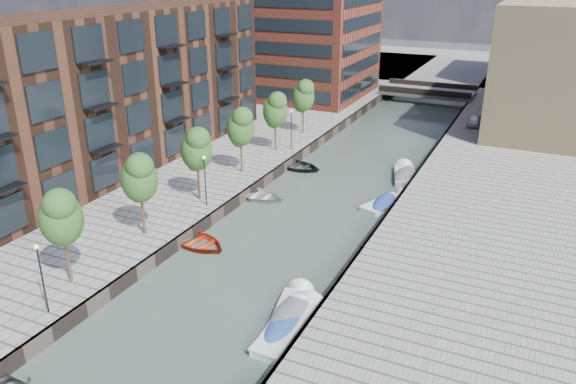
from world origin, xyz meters
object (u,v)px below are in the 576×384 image
Objects in this scene: sloop_4 at (297,169)px; motorboat_4 at (404,174)px; bridge at (428,92)px; tree_3 at (197,148)px; sloop_2 at (197,245)px; motorboat_2 at (295,325)px; tree_2 at (139,176)px; car at (474,120)px; sloop_3 at (257,198)px; motorboat_0 at (286,324)px; motorboat_1 at (292,310)px; tree_5 at (275,109)px; motorboat_3 at (387,203)px; tree_4 at (241,126)px; tree_1 at (61,215)px; tree_6 at (303,95)px.

motorboat_4 is at bearing -69.52° from sloop_4.
tree_3 reaches higher than bridge.
sloop_2 is 0.88× the size of motorboat_2.
tree_3 is at bearing 140.27° from motorboat_2.
tree_2 reaches higher than car.
sloop_2 is 1.02× the size of sloop_3.
sloop_4 is 25.87m from motorboat_0.
tree_3 is 1.03× the size of motorboat_2.
sloop_2 is 0.94× the size of motorboat_1.
tree_5 is 1.03× the size of motorboat_2.
motorboat_3 is (0.46, 18.90, 0.00)m from motorboat_0.
tree_2 is 43.08m from car.
tree_4 is 1.15× the size of sloop_4.
tree_1 is 14.40m from motorboat_1.
tree_5 is 20.37m from sloop_2.
motorboat_4 is (0.34, 24.83, 0.01)m from motorboat_1.
tree_4 is at bearing 125.44° from motorboat_0.
tree_6 is 10.60m from sloop_4.
tree_3 is at bearing 90.00° from tree_1.
motorboat_1 is at bearing -96.74° from car.
tree_6 reaches higher than bridge.
tree_3 and tree_6 have the same top height.
motorboat_0 is at bearing 10.86° from tree_1.
tree_1 is 1.00× the size of tree_2.
tree_2 is 1.20× the size of sloop_3.
motorboat_3 is (13.61, -6.58, -5.11)m from tree_5.
motorboat_4 is 1.53× the size of car.
tree_1 and tree_4 have the same top height.
motorboat_4 is at bearing 89.80° from motorboat_0.
tree_5 is 1.15× the size of sloop_4.
tree_4 reaches higher than motorboat_2.
motorboat_3 is at bearing -26.12° from sloop_2.
tree_6 reaches higher than sloop_4.
tree_1 reaches higher than motorboat_3.
tree_1 reaches higher than motorboat_0.
motorboat_0 is at bearing -91.40° from motorboat_3.
sloop_2 is 0.98× the size of sloop_4.
motorboat_3 is (10.51, -4.94, 0.20)m from sloop_4.
tree_1 is 19.11m from sloop_3.
motorboat_0 is (13.15, -18.48, -5.11)m from tree_4.
tree_1 is at bearing -168.78° from motorboat_2.
motorboat_1 is at bearing -90.77° from motorboat_4.
motorboat_3 is (13.61, 14.42, -5.11)m from tree_2.
tree_1 is at bearing -122.44° from motorboat_3.
sloop_2 is at bearing 153.93° from motorboat_1.
car is at bearing -59.75° from bridge.
car is (8.51, -14.59, 0.23)m from bridge.
tree_5 is (0.00, 14.00, 0.00)m from tree_3.
motorboat_1 is (12.90, -31.14, -5.10)m from tree_6.
tree_2 is 25.91m from motorboat_4.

